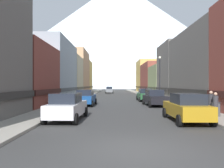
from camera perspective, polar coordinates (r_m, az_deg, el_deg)
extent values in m
plane|color=#353535|center=(7.86, 6.36, -17.42)|extent=(400.00, 400.00, 0.00)
cube|color=gray|center=(42.86, -7.49, -3.18)|extent=(2.50, 100.00, 0.15)
cube|color=gray|center=(43.11, 9.26, -3.16)|extent=(2.50, 100.00, 0.15)
cube|color=brown|center=(24.73, -27.52, 2.12)|extent=(9.37, 8.74, 6.61)
cube|color=#3B1B16|center=(24.72, -27.53, -1.84)|extent=(9.67, 8.74, 0.50)
cube|color=#99A5B2|center=(34.22, -16.97, 3.60)|extent=(6.37, 12.64, 9.14)
cube|color=#444A50|center=(34.15, -16.97, -1.38)|extent=(6.67, 12.64, 0.50)
cube|color=beige|center=(45.13, -15.20, 2.12)|extent=(9.98, 8.47, 8.25)
cube|color=#595444|center=(45.10, -15.20, -1.08)|extent=(10.28, 8.47, 0.50)
cube|color=tan|center=(55.66, -11.96, 3.17)|extent=(9.27, 12.84, 11.13)
cube|color=brown|center=(55.57, -11.96, -0.91)|extent=(9.57, 12.84, 0.50)
cube|color=#D8B259|center=(66.56, -9.32, 2.00)|extent=(7.69, 8.70, 9.69)
cube|color=brown|center=(66.52, -9.32, -0.79)|extent=(7.99, 8.70, 0.50)
cube|color=#66605B|center=(27.13, 26.46, 4.08)|extent=(7.61, 12.48, 8.66)
cube|color=#2D2B29|center=(27.07, 26.46, -1.69)|extent=(7.91, 12.48, 0.50)
cube|color=#66605B|center=(36.68, 18.56, 3.37)|extent=(6.89, 8.09, 9.17)
cube|color=#2D2B29|center=(36.62, 18.56, -1.30)|extent=(7.19, 8.09, 0.50)
cube|color=#8C9966|center=(45.42, 15.46, 0.87)|extent=(7.88, 9.18, 6.30)
cube|color=#3F442D|center=(45.42, 15.47, -1.08)|extent=(8.18, 9.18, 0.50)
cube|color=brown|center=(56.60, 13.39, 1.50)|extent=(9.97, 12.81, 7.93)
cube|color=#3B1B16|center=(56.58, 13.40, -0.90)|extent=(10.27, 12.81, 0.50)
cube|color=#D8B259|center=(68.14, 10.93, 2.10)|extent=(9.68, 10.83, 10.04)
cube|color=brown|center=(68.09, 10.93, -0.77)|extent=(9.98, 10.83, 0.50)
cube|color=silver|center=(14.01, -12.44, -6.68)|extent=(2.04, 4.48, 0.80)
cube|color=#1E232D|center=(13.70, -12.70, -3.81)|extent=(1.70, 2.27, 0.64)
cylinder|color=black|center=(15.88, -14.13, -7.36)|extent=(0.25, 0.69, 0.68)
cylinder|color=black|center=(15.46, -7.53, -7.56)|extent=(0.25, 0.69, 0.68)
cylinder|color=black|center=(12.78, -18.41, -9.12)|extent=(0.25, 0.69, 0.68)
cylinder|color=black|center=(12.26, -10.23, -9.51)|extent=(0.25, 0.69, 0.68)
cube|color=#19478C|center=(23.31, -7.51, -4.08)|extent=(1.98, 4.46, 0.80)
cube|color=#1E232D|center=(23.02, -7.61, -2.33)|extent=(1.67, 2.25, 0.64)
cylinder|color=black|center=(25.12, -9.00, -4.71)|extent=(0.24, 0.69, 0.68)
cylinder|color=black|center=(24.85, -4.81, -4.76)|extent=(0.24, 0.69, 0.68)
cylinder|color=black|center=(21.89, -10.58, -5.38)|extent=(0.24, 0.69, 0.68)
cylinder|color=black|center=(21.58, -5.78, -5.46)|extent=(0.24, 0.69, 0.68)
cube|color=#B28419|center=(13.94, 19.43, -6.71)|extent=(1.90, 4.42, 0.80)
cube|color=#1E232D|center=(13.64, 19.77, -3.82)|extent=(1.63, 2.22, 0.64)
cylinder|color=black|center=(15.31, 14.12, -7.63)|extent=(0.23, 0.68, 0.68)
cylinder|color=black|center=(15.84, 20.65, -7.38)|extent=(0.23, 0.68, 0.68)
cylinder|color=black|center=(12.16, 17.83, -9.58)|extent=(0.23, 0.68, 0.68)
cylinder|color=black|center=(12.82, 25.81, -9.08)|extent=(0.23, 0.68, 0.68)
cube|color=black|center=(23.07, 11.44, -4.12)|extent=(2.03, 4.48, 0.80)
cube|color=#1E232D|center=(23.27, 11.29, -2.31)|extent=(1.70, 2.27, 0.64)
cylinder|color=black|center=(21.77, 14.87, -5.41)|extent=(0.25, 0.69, 0.68)
cylinder|color=black|center=(21.29, 10.12, -5.53)|extent=(0.25, 0.69, 0.68)
cylinder|color=black|center=(24.92, 12.56, -4.74)|extent=(0.25, 0.69, 0.68)
cylinder|color=black|center=(24.50, 8.39, -4.82)|extent=(0.25, 0.69, 0.68)
cube|color=#265933|center=(29.72, 8.79, -3.23)|extent=(1.86, 4.41, 0.80)
cube|color=#1E232D|center=(29.45, 8.86, -1.86)|extent=(1.61, 2.21, 0.64)
cylinder|color=black|center=(31.26, 6.66, -3.81)|extent=(0.22, 0.68, 0.68)
cylinder|color=black|center=(31.52, 9.99, -3.78)|extent=(0.22, 0.68, 0.68)
cylinder|color=black|center=(27.99, 7.43, -4.24)|extent=(0.22, 0.68, 0.68)
cylinder|color=black|center=(28.28, 11.14, -4.20)|extent=(0.22, 0.68, 0.68)
cube|color=slate|center=(56.29, -1.01, -1.78)|extent=(1.84, 4.40, 0.80)
cube|color=#1E232D|center=(56.52, -1.00, -1.04)|extent=(1.60, 2.20, 0.64)
cylinder|color=black|center=(54.64, -0.06, -2.25)|extent=(0.22, 0.68, 0.68)
cylinder|color=black|center=(54.67, -1.99, -2.25)|extent=(0.22, 0.68, 0.68)
cylinder|color=black|center=(57.94, -0.07, -2.13)|extent=(0.22, 0.68, 0.68)
cylinder|color=black|center=(57.97, -1.89, -2.13)|extent=(0.22, 0.68, 0.68)
cylinder|color=#4C5156|center=(16.17, 26.42, -6.30)|extent=(0.56, 0.56, 0.90)
cylinder|color=#2D2D33|center=(16.12, 26.42, -4.56)|extent=(0.59, 0.59, 0.08)
cylinder|color=gray|center=(21.12, 21.72, -5.63)|extent=(0.52, 0.52, 0.33)
sphere|color=#276D31|center=(21.08, 21.72, -4.44)|extent=(0.68, 0.68, 0.68)
cylinder|color=brown|center=(27.31, -13.27, -4.29)|extent=(0.53, 0.53, 0.43)
sphere|color=#268021|center=(27.28, -13.27, -3.22)|extent=(0.74, 0.74, 0.74)
cylinder|color=#4C4C51|center=(21.76, -16.71, -5.41)|extent=(0.54, 0.54, 0.37)
sphere|color=#2D6A25|center=(21.73, -16.71, -4.36)|extent=(0.54, 0.54, 0.54)
cylinder|color=#333338|center=(15.96, 26.35, -5.43)|extent=(0.36, 0.36, 1.42)
sphere|color=tan|center=(15.90, 26.34, -2.47)|extent=(0.23, 0.23, 0.23)
cylinder|color=#333338|center=(16.53, 25.34, -5.13)|extent=(0.36, 0.36, 1.49)
sphere|color=tan|center=(16.48, 25.33, -2.13)|extent=(0.24, 0.24, 0.24)
cylinder|color=black|center=(27.57, 12.77, 1.02)|extent=(0.12, 0.12, 5.50)
sphere|color=white|center=(27.79, 12.77, 7.07)|extent=(0.36, 0.36, 0.36)
cone|color=silver|center=(275.58, 1.58, 13.67)|extent=(321.63, 321.63, 136.37)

